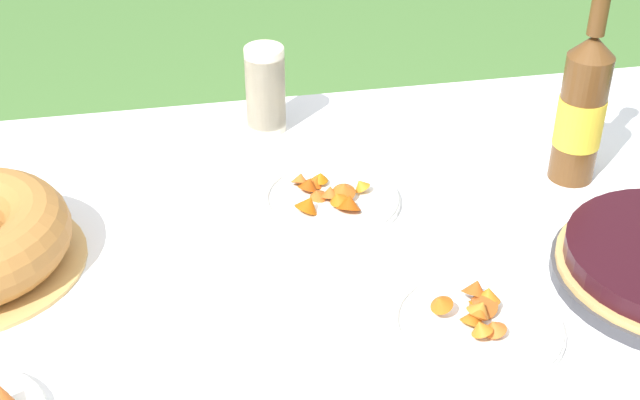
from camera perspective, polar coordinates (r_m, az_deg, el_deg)
name	(u,v)px	position (r m, az deg, el deg)	size (l,w,h in m)	color
garden_table	(314,301)	(1.34, -0.42, -6.49)	(1.75, 1.10, 0.69)	#A87A47
tablecloth	(313,277)	(1.31, -0.42, -4.96)	(1.76, 1.11, 0.10)	white
cup_stack	(265,89)	(1.62, -3.52, 7.08)	(0.07, 0.07, 0.16)	beige
cider_bottle_amber	(582,109)	(1.51, 16.41, 5.62)	(0.08, 0.08, 0.34)	brown
snack_plate_left	(330,197)	(1.43, 0.67, 0.16)	(0.22, 0.22, 0.05)	white
snack_plate_right	(478,321)	(1.21, 10.05, -7.66)	(0.23, 0.23, 0.05)	white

